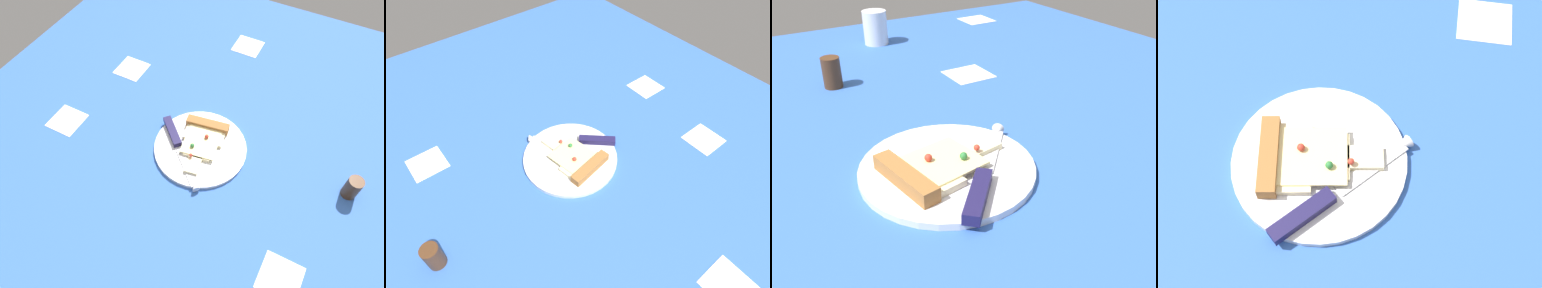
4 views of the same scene
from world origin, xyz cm
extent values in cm
cube|color=#3360B7|center=(0.00, 0.00, -1.50)|extent=(155.30, 155.30, 3.00)
cube|color=white|center=(10.22, -48.37, -0.10)|extent=(9.00, 9.00, 0.20)
cube|color=white|center=(39.64, -20.48, -0.10)|extent=(9.00, 9.00, 0.20)
cube|color=white|center=(44.40, 6.45, -0.10)|extent=(9.00, 9.00, 0.20)
cube|color=white|center=(-25.10, 20.04, -0.10)|extent=(9.00, 9.00, 0.20)
cylinder|color=silver|center=(5.60, -2.40, 0.51)|extent=(25.06, 25.06, 1.03)
cube|color=beige|center=(6.25, -6.35, 1.53)|extent=(11.83, 7.71, 1.00)
cube|color=beige|center=(5.35, -0.92, 1.53)|extent=(8.01, 6.70, 1.00)
cube|color=beige|center=(4.54, 4.01, 1.53)|extent=(4.40, 5.72, 1.00)
cube|color=#F2E099|center=(5.76, -3.39, 2.18)|extent=(10.70, 11.36, 0.30)
cube|color=#9E6633|center=(6.74, -9.31, 2.13)|extent=(12.26, 4.51, 2.20)
sphere|color=red|center=(5.02, -5.03, 2.88)|extent=(1.11, 1.11, 1.11)
sphere|color=red|center=(6.05, 2.23, 2.79)|extent=(0.93, 0.93, 0.93)
sphere|color=#2D7A38|center=(7.13, -0.63, 2.88)|extent=(1.10, 1.10, 1.10)
cube|color=silver|center=(5.73, 5.13, 1.18)|extent=(10.19, 9.60, 0.30)
cone|color=silver|center=(1.32, 9.19, 1.18)|extent=(2.83, 2.83, 2.00)
cube|color=#1E1947|center=(14.57, -2.99, 1.83)|extent=(8.85, 8.39, 1.60)
cylinder|color=#4C2D19|center=(-33.40, -7.25, 3.14)|extent=(3.75, 3.75, 6.28)
camera|label=1|loc=(-17.40, 46.77, 78.82)|focal=32.74mm
camera|label=2|loc=(-27.21, -46.57, 67.05)|focal=30.09mm
camera|label=3|loc=(50.19, -26.55, 34.36)|focal=40.02mm
camera|label=4|loc=(40.12, 7.55, 68.76)|focal=50.49mm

